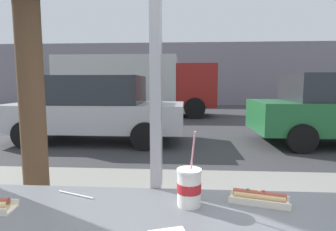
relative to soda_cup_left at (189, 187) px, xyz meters
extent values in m
plane|color=#38383A|center=(-0.15, 8.13, -1.09)|extent=(60.00, 60.00, 0.00)
cube|color=gray|center=(-0.15, 1.73, -1.02)|extent=(16.00, 2.80, 0.14)
cube|color=#404245|center=(-0.15, 0.16, -0.09)|extent=(2.17, 0.02, 0.02)
cube|color=#9E9EA3|center=(-0.15, 0.21, 0.68)|extent=(0.05, 0.08, 1.52)
cube|color=gray|center=(-0.15, 18.52, 1.05)|extent=(28.00, 1.20, 4.28)
cylinder|color=white|center=(0.00, 0.00, -0.01)|extent=(0.09, 0.09, 0.14)
cylinder|color=red|center=(0.00, 0.00, 0.00)|extent=(0.10, 0.10, 0.04)
cylinder|color=black|center=(0.00, 0.00, 0.06)|extent=(0.09, 0.09, 0.01)
cylinder|color=white|center=(0.00, 0.00, 0.07)|extent=(0.10, 0.10, 0.01)
cylinder|color=pink|center=(0.01, -0.01, 0.13)|extent=(0.02, 0.05, 0.20)
cube|color=beige|center=(0.28, 0.04, -0.07)|extent=(0.25, 0.13, 0.01)
cube|color=beige|center=(0.27, 0.00, -0.06)|extent=(0.23, 0.07, 0.03)
cube|color=beige|center=(0.29, 0.07, -0.06)|extent=(0.23, 0.07, 0.03)
cylinder|color=tan|center=(0.28, 0.04, -0.05)|extent=(0.20, 0.09, 0.04)
cylinder|color=brown|center=(0.28, 0.04, -0.04)|extent=(0.20, 0.08, 0.03)
cube|color=red|center=(0.30, 0.03, -0.03)|extent=(0.01, 0.01, 0.01)
cube|color=#337A2D|center=(0.24, 0.05, -0.03)|extent=(0.02, 0.02, 0.01)
cube|color=beige|center=(0.28, 0.04, -0.03)|extent=(0.01, 0.01, 0.01)
cylinder|color=white|center=(-0.49, 0.06, -0.07)|extent=(0.18, 0.07, 0.01)
cube|color=#BCBCC1|center=(-2.30, 5.80, -0.43)|extent=(4.45, 1.81, 0.67)
cube|color=#282D33|center=(-2.29, 5.80, 0.25)|extent=(2.32, 1.59, 0.70)
cylinder|color=black|center=(-0.92, 6.71, -0.77)|extent=(0.64, 0.18, 0.64)
cylinder|color=black|center=(-0.92, 4.90, -0.77)|extent=(0.64, 0.18, 0.64)
cylinder|color=black|center=(-3.68, 6.71, -0.77)|extent=(0.64, 0.18, 0.64)
cylinder|color=black|center=(-3.68, 4.90, -0.77)|extent=(0.64, 0.18, 0.64)
cube|color=#282D33|center=(3.59, 5.80, 0.31)|extent=(2.17, 1.65, 0.67)
cylinder|color=black|center=(2.49, 6.74, -0.77)|extent=(0.64, 0.18, 0.64)
cylinder|color=black|center=(2.49, 4.87, -0.77)|extent=(0.64, 0.18, 0.64)
cube|color=beige|center=(-3.14, 11.56, 0.50)|extent=(5.44, 2.20, 2.28)
cube|color=maroon|center=(0.38, 11.56, 0.31)|extent=(1.90, 2.10, 1.90)
cylinder|color=black|center=(0.38, 12.61, -0.64)|extent=(0.90, 0.24, 0.90)
cylinder|color=black|center=(0.38, 10.51, -0.64)|extent=(0.90, 0.24, 0.90)
cylinder|color=black|center=(-4.17, 12.66, -0.64)|extent=(0.90, 0.24, 0.90)
cylinder|color=black|center=(-4.17, 10.46, -0.64)|extent=(0.90, 0.24, 0.90)
cylinder|color=brown|center=(-1.76, 1.94, 0.25)|extent=(0.28, 0.28, 2.40)
camera|label=1|loc=(-0.02, -1.04, 0.41)|focal=29.11mm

